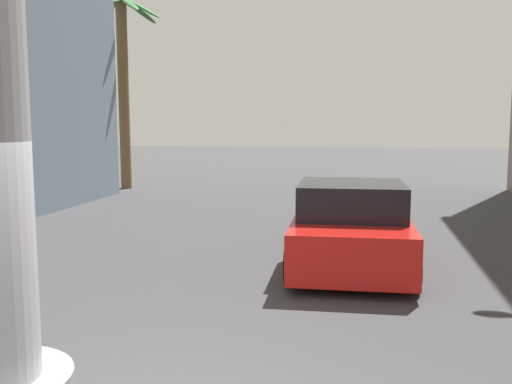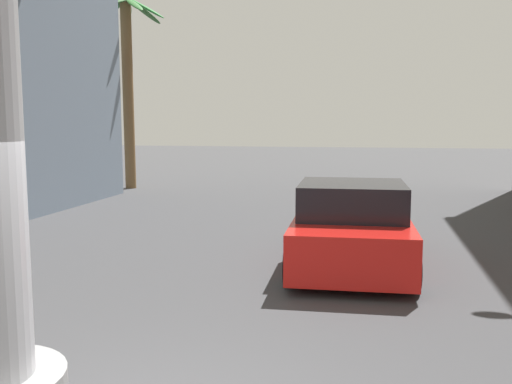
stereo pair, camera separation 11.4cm
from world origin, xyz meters
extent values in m
plane|color=#424244|center=(0.00, 10.00, 0.00)|extent=(93.28, 93.28, 0.00)
cylinder|color=black|center=(0.53, 8.44, 0.32)|extent=(0.24, 0.65, 0.64)
cylinder|color=black|center=(2.44, 8.50, 0.32)|extent=(0.24, 0.65, 0.64)
cylinder|color=black|center=(0.65, 5.15, 0.32)|extent=(0.24, 0.65, 0.64)
cylinder|color=black|center=(2.55, 5.22, 0.32)|extent=(0.24, 0.65, 0.64)
cube|color=red|center=(1.54, 6.83, 0.56)|extent=(2.17, 4.76, 0.80)
cube|color=black|center=(1.56, 6.48, 1.26)|extent=(1.92, 2.03, 0.60)
cylinder|color=brown|center=(-7.56, 17.48, 3.61)|extent=(0.44, 0.50, 7.22)
ellipsoid|color=#257A2D|center=(-6.71, 17.49, 6.97)|extent=(1.47, 0.36, 0.89)
ellipsoid|color=#305D2D|center=(-7.05, 18.14, 6.98)|extent=(1.15, 1.41, 0.88)
ellipsoid|color=#2C692D|center=(-7.84, 18.23, 7.09)|extent=(0.96, 1.60, 0.55)
ellipsoid|color=#2C652D|center=(-8.28, 17.76, 7.00)|extent=(1.54, 0.84, 0.80)
ellipsoid|color=#31762D|center=(-8.28, 17.22, 7.06)|extent=(1.59, 0.87, 0.63)
ellipsoid|color=#305F2D|center=(-7.68, 16.70, 7.07)|extent=(0.66, 1.62, 0.59)
ellipsoid|color=#306B2D|center=(-6.96, 16.91, 7.02)|extent=(1.32, 1.35, 0.76)
cylinder|color=brown|center=(-7.60, 10.94, 3.77)|extent=(0.74, 0.30, 7.54)
camera|label=1|loc=(1.75, -3.81, 2.64)|focal=40.00mm
camera|label=2|loc=(1.86, -3.79, 2.64)|focal=40.00mm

